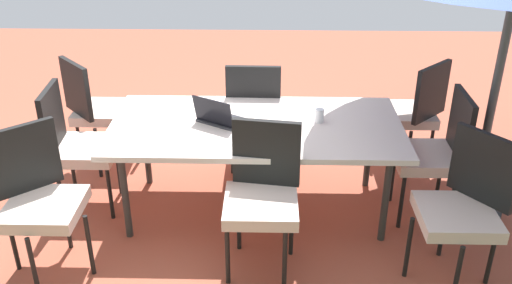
% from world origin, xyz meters
% --- Properties ---
extents(ground_plane, '(10.00, 10.00, 0.02)m').
position_xyz_m(ground_plane, '(0.00, 0.00, -0.01)').
color(ground_plane, '#9E4C38').
extents(dining_table, '(2.10, 1.05, 0.72)m').
position_xyz_m(dining_table, '(0.00, 0.00, 0.68)').
color(dining_table, silver).
rests_on(dining_table, ground_plane).
extents(chair_north, '(0.48, 0.49, 0.98)m').
position_xyz_m(chair_north, '(-0.06, 0.64, 0.55)').
color(chair_north, beige).
rests_on(chair_north, ground_plane).
extents(chair_east, '(0.47, 0.46, 0.98)m').
position_xyz_m(chair_east, '(1.33, -0.01, 0.55)').
color(chair_east, beige).
rests_on(chair_east, ground_plane).
extents(chair_south, '(0.46, 0.46, 0.98)m').
position_xyz_m(chair_south, '(0.03, -0.66, 0.55)').
color(chair_south, beige).
rests_on(chair_south, ground_plane).
extents(chair_southwest, '(0.59, 0.59, 0.98)m').
position_xyz_m(chair_southwest, '(-1.29, -0.68, 0.55)').
color(chair_southwest, beige).
rests_on(chair_southwest, ground_plane).
extents(chair_northeast, '(0.58, 0.59, 0.98)m').
position_xyz_m(chair_northeast, '(1.34, 0.73, 0.55)').
color(chair_northeast, beige).
rests_on(chair_northeast, ground_plane).
extents(chair_southeast, '(0.59, 0.59, 0.98)m').
position_xyz_m(chair_southeast, '(1.37, -0.67, 0.55)').
color(chair_southeast, beige).
rests_on(chair_southeast, ground_plane).
extents(chair_west, '(0.46, 0.46, 0.98)m').
position_xyz_m(chair_west, '(-1.30, 0.04, 0.55)').
color(chair_west, beige).
rests_on(chair_west, ground_plane).
extents(chair_northwest, '(0.58, 0.58, 0.98)m').
position_xyz_m(chair_northwest, '(-1.29, 0.76, 0.55)').
color(chair_northwest, beige).
rests_on(chair_northwest, ground_plane).
extents(laptop, '(0.40, 0.37, 0.21)m').
position_xyz_m(laptop, '(0.27, -0.01, 0.77)').
color(laptop, '#2D2D33').
rests_on(laptop, dining_table).
extents(cup, '(0.07, 0.07, 0.10)m').
position_xyz_m(cup, '(-0.46, -0.05, 0.77)').
color(cup, white).
rests_on(cup, dining_table).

